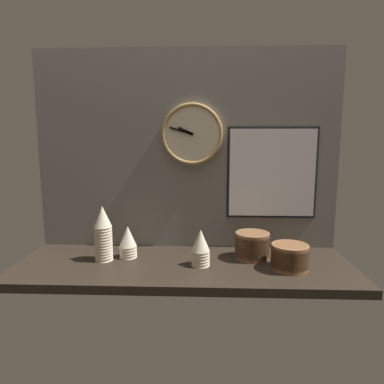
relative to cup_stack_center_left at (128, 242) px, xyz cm
name	(u,v)px	position (x,y,z in cm)	size (l,w,h in cm)	color
ground_plane	(184,266)	(28.36, -6.23, -9.97)	(160.00, 56.00, 4.00)	black
wall_tiled_back	(187,151)	(28.36, 20.27, 44.53)	(160.00, 3.00, 105.00)	slate
cup_stack_center_left	(128,242)	(0.00, 0.00, 0.00)	(8.72, 8.72, 15.95)	beige
cup_stack_center_right	(201,247)	(36.46, -9.76, 0.69)	(8.72, 8.72, 17.33)	beige
cup_stack_left	(103,233)	(-10.93, -4.62, 5.54)	(8.72, 8.72, 27.03)	beige
bowl_stack_far_right	(290,256)	(77.03, -12.92, -1.91)	(16.79, 16.79, 11.64)	brown
bowl_stack_right	(252,245)	(61.86, 0.77, -1.14)	(16.79, 16.79, 13.19)	brown
wall_clock	(192,134)	(31.36, 17.23, 53.27)	(32.15, 2.70, 32.15)	beige
menu_board	(272,173)	(73.66, 18.12, 32.96)	(47.27, 1.32, 48.36)	black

